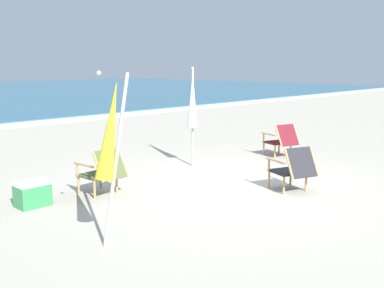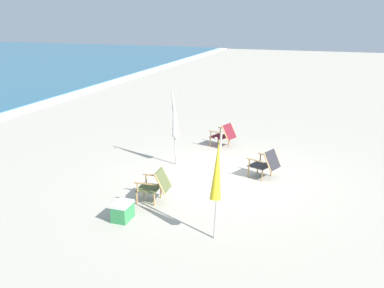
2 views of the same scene
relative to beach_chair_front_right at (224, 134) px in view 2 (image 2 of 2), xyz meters
name	(u,v)px [view 2 (image 2 of 2)]	position (x,y,z in m)	size (l,w,h in m)	color
ground_plane	(227,177)	(-2.71, -0.80, -0.42)	(80.00, 80.00, 0.00)	#B7AF9E
beach_chair_front_right	(224,134)	(0.00, 0.00, 0.00)	(0.78, 0.89, 0.79)	maroon
beach_chair_far_center	(266,163)	(-2.41, -1.78, 0.00)	(0.80, 0.90, 0.79)	#28282D
beach_chair_front_left	(155,185)	(-4.78, 0.40, 0.00)	(0.63, 0.77, 0.79)	#515B33
umbrella_furled_yellow	(217,171)	(-5.91, -1.40, 0.94)	(0.52, 0.23, 2.09)	#B7B2A8
umbrella_furled_white	(175,118)	(-2.08, 0.93, 0.96)	(0.41, 0.40, 2.12)	#B7B2A8
cooler_box	(123,211)	(-5.89, 0.69, -0.22)	(0.49, 0.35, 0.40)	#338C4C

